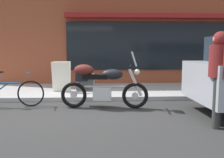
# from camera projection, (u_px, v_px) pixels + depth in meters

# --- Properties ---
(ground_plane) EXTENTS (80.00, 80.00, 0.00)m
(ground_plane) POSITION_uv_depth(u_px,v_px,m) (77.00, 110.00, 6.02)
(ground_plane) COLOR #323232
(touring_motorcycle) EXTENTS (2.16, 0.80, 1.40)m
(touring_motorcycle) POSITION_uv_depth(u_px,v_px,m) (99.00, 84.00, 6.22)
(touring_motorcycle) COLOR black
(touring_motorcycle) RESTS_ON ground_plane
(parked_bicycle) EXTENTS (1.74, 0.48, 0.92)m
(parked_bicycle) POSITION_uv_depth(u_px,v_px,m) (8.00, 93.00, 6.31)
(parked_bicycle) COLOR black
(parked_bicycle) RESTS_ON ground_plane
(pedestrian_walking) EXTENTS (0.39, 0.56, 1.78)m
(pedestrian_walking) POSITION_uv_depth(u_px,v_px,m) (219.00, 67.00, 4.61)
(pedestrian_walking) COLOR #303030
(pedestrian_walking) RESTS_ON ground_plane
(sandwich_board_sign) EXTENTS (0.55, 0.41, 0.94)m
(sandwich_board_sign) POSITION_uv_depth(u_px,v_px,m) (61.00, 76.00, 7.93)
(sandwich_board_sign) COLOR silver
(sandwich_board_sign) RESTS_ON sidewalk_curb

